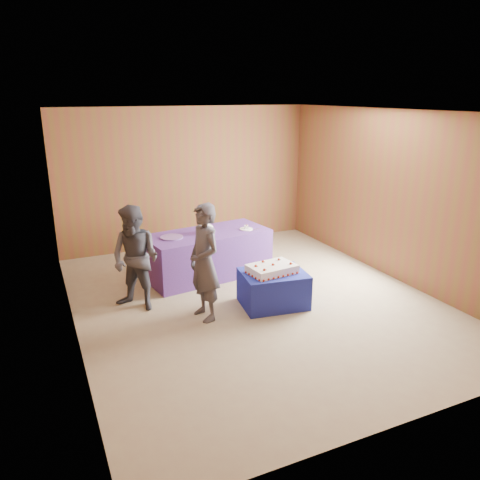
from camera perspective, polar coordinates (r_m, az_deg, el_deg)
ground at (r=6.97m, az=1.72°, el=-7.36°), size 6.00×6.00×0.00m
room_shell at (r=6.43m, az=1.87°, el=7.39°), size 5.04×6.04×2.72m
cake_table at (r=6.75m, az=4.07°, el=-5.93°), size 0.99×0.82×0.50m
serving_table at (r=7.77m, az=-3.94°, el=-1.73°), size 2.11×1.17×0.75m
sheet_cake at (r=6.62m, az=3.91°, el=-3.52°), size 0.73×0.54×0.16m
vase at (r=7.59m, az=-4.11°, el=1.66°), size 0.26×0.26×0.23m
flower_spray at (r=7.52m, az=-4.16°, el=3.67°), size 0.24×0.25×0.19m
platter at (r=7.43m, az=-8.33°, el=0.33°), size 0.46×0.46×0.02m
plate at (r=7.82m, az=0.76°, el=1.36°), size 0.25×0.25×0.01m
cake_slice at (r=7.81m, az=0.77°, el=1.61°), size 0.08×0.08×0.08m
knife at (r=7.79m, az=1.71°, el=1.25°), size 0.25×0.11×0.00m
guest_left at (r=6.18m, az=-4.37°, el=-2.76°), size 0.47×0.64×1.59m
guest_right at (r=6.61m, az=-12.63°, el=-2.24°), size 0.91×0.91×1.49m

